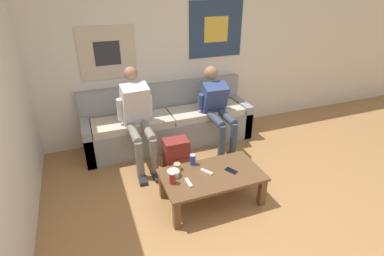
# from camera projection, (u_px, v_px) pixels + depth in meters

# --- Properties ---
(ground_plane) EXTENTS (18.00, 18.00, 0.00)m
(ground_plane) POSITION_uv_depth(u_px,v_px,m) (257.00, 244.00, 2.84)
(ground_plane) COLOR #9E7042
(wall_back) EXTENTS (10.00, 0.07, 2.55)m
(wall_back) POSITION_uv_depth(u_px,v_px,m) (173.00, 53.00, 4.37)
(wall_back) COLOR silver
(wall_back) RESTS_ON ground_plane
(couch) EXTENTS (2.46, 0.65, 0.87)m
(couch) POSITION_uv_depth(u_px,v_px,m) (169.00, 124.00, 4.48)
(couch) COLOR gray
(couch) RESTS_ON ground_plane
(coffee_table) EXTENTS (1.09, 0.62, 0.36)m
(coffee_table) POSITION_uv_depth(u_px,v_px,m) (212.00, 178.00, 3.27)
(coffee_table) COLOR brown
(coffee_table) RESTS_ON ground_plane
(person_seated_adult) EXTENTS (0.47, 0.92, 1.26)m
(person_seated_adult) POSITION_uv_depth(u_px,v_px,m) (137.00, 115.00, 3.85)
(person_seated_adult) COLOR gray
(person_seated_adult) RESTS_ON ground_plane
(person_seated_teen) EXTENTS (0.47, 0.90, 1.15)m
(person_seated_teen) POSITION_uv_depth(u_px,v_px,m) (217.00, 106.00, 4.24)
(person_seated_teen) COLOR #384256
(person_seated_teen) RESTS_ON ground_plane
(backpack) EXTENTS (0.31, 0.26, 0.45)m
(backpack) POSITION_uv_depth(u_px,v_px,m) (176.00, 156.00, 3.83)
(backpack) COLOR maroon
(backpack) RESTS_ON ground_plane
(ceramic_bowl) EXTENTS (0.14, 0.14, 0.07)m
(ceramic_bowl) POSITION_uv_depth(u_px,v_px,m) (173.00, 173.00, 3.19)
(ceramic_bowl) COLOR #B7B2A8
(ceramic_bowl) RESTS_ON coffee_table
(pillar_candle) EXTENTS (0.08, 0.08, 0.09)m
(pillar_candle) POSITION_uv_depth(u_px,v_px,m) (177.00, 167.00, 3.30)
(pillar_candle) COLOR tan
(pillar_candle) RESTS_ON coffee_table
(drink_can_blue) EXTENTS (0.07, 0.07, 0.12)m
(drink_can_blue) POSITION_uv_depth(u_px,v_px,m) (193.00, 160.00, 3.38)
(drink_can_blue) COLOR #28479E
(drink_can_blue) RESTS_ON coffee_table
(drink_can_red) EXTENTS (0.07, 0.07, 0.12)m
(drink_can_red) POSITION_uv_depth(u_px,v_px,m) (172.00, 178.00, 3.07)
(drink_can_red) COLOR maroon
(drink_can_red) RESTS_ON coffee_table
(game_controller_near_left) EXTENTS (0.04, 0.14, 0.03)m
(game_controller_near_left) POSITION_uv_depth(u_px,v_px,m) (189.00, 183.00, 3.08)
(game_controller_near_left) COLOR white
(game_controller_near_left) RESTS_ON coffee_table
(game_controller_near_right) EXTENTS (0.11, 0.14, 0.03)m
(game_controller_near_right) POSITION_uv_depth(u_px,v_px,m) (207.00, 172.00, 3.25)
(game_controller_near_right) COLOR white
(game_controller_near_right) RESTS_ON coffee_table
(cell_phone) EXTENTS (0.12, 0.15, 0.01)m
(cell_phone) POSITION_uv_depth(u_px,v_px,m) (231.00, 171.00, 3.29)
(cell_phone) COLOR black
(cell_phone) RESTS_ON coffee_table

